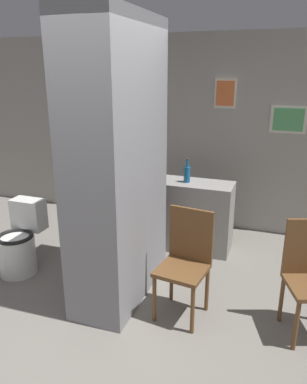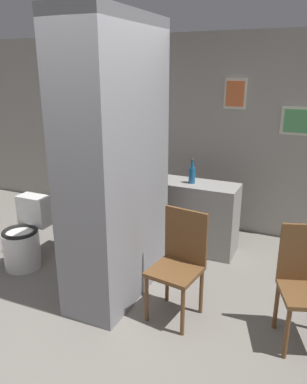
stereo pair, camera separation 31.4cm
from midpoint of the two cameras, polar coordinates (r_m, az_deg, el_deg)
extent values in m
plane|color=slate|center=(3.58, -8.87, -18.93)|extent=(14.00, 14.00, 0.00)
cube|color=gray|center=(5.30, 6.30, 8.95)|extent=(8.00, 0.06, 2.60)
cube|color=beige|center=(5.91, -9.00, 13.70)|extent=(0.36, 0.02, 0.48)
cube|color=#B24C8C|center=(5.90, -9.07, 13.69)|extent=(0.30, 0.01, 0.39)
cube|color=beige|center=(4.96, 23.12, 9.89)|extent=(0.44, 0.02, 0.34)
cube|color=#4C9959|center=(4.95, 23.11, 9.87)|extent=(0.36, 0.01, 0.28)
cube|color=beige|center=(5.02, 14.18, 14.32)|extent=(0.28, 0.02, 0.38)
cube|color=#D86633|center=(5.01, 14.15, 14.31)|extent=(0.23, 0.01, 0.31)
cube|color=gray|center=(3.46, -3.18, 4.01)|extent=(0.53, 1.25, 2.60)
cylinder|color=black|center=(3.34, -9.54, 7.65)|extent=(0.03, 0.40, 0.40)
cylinder|color=red|center=(3.35, -9.76, 7.66)|extent=(0.01, 0.07, 0.07)
cube|color=gray|center=(4.66, 7.22, -3.59)|extent=(1.19, 0.44, 0.86)
cylinder|color=white|center=(4.46, -17.53, -8.44)|extent=(0.40, 0.40, 0.42)
torus|color=black|center=(4.37, -17.81, -5.82)|extent=(0.39, 0.39, 0.04)
cube|color=white|center=(4.48, -15.80, -2.73)|extent=(0.36, 0.20, 0.35)
cylinder|color=brown|center=(3.43, 1.67, -16.00)|extent=(0.04, 0.04, 0.45)
cylinder|color=brown|center=(3.29, 7.33, -17.77)|extent=(0.04, 0.04, 0.45)
cylinder|color=brown|center=(3.69, 4.60, -13.29)|extent=(0.04, 0.04, 0.45)
cylinder|color=brown|center=(3.57, 9.89, -14.76)|extent=(0.04, 0.04, 0.45)
cube|color=brown|center=(3.36, 6.01, -11.98)|extent=(0.47, 0.47, 0.04)
cube|color=brown|center=(3.39, 7.62, -6.65)|extent=(0.41, 0.08, 0.50)
cylinder|color=brown|center=(3.27, 22.42, -19.42)|extent=(0.04, 0.04, 0.45)
cylinder|color=brown|center=(3.55, 20.74, -15.95)|extent=(0.04, 0.04, 0.45)
cube|color=brown|center=(3.37, 24.64, -8.44)|extent=(0.40, 0.17, 0.50)
torus|color=black|center=(5.18, -5.67, -1.92)|extent=(0.74, 0.04, 0.74)
torus|color=black|center=(4.77, 5.02, -3.69)|extent=(0.74, 0.04, 0.74)
cylinder|color=black|center=(4.89, -0.56, -0.68)|extent=(0.94, 0.04, 0.04)
cylinder|color=black|center=(5.00, -3.21, -0.28)|extent=(0.03, 0.03, 0.38)
cylinder|color=black|center=(4.72, 4.50, -1.44)|extent=(0.03, 0.03, 0.35)
cube|color=black|center=(4.93, -3.25, 2.06)|extent=(0.16, 0.06, 0.04)
cylinder|color=#262626|center=(4.67, 4.56, 0.59)|extent=(0.03, 0.42, 0.03)
cylinder|color=#19598C|center=(4.46, 7.89, 2.51)|extent=(0.08, 0.08, 0.19)
cylinder|color=#19598C|center=(4.43, 7.97, 4.20)|extent=(0.03, 0.03, 0.08)
sphere|color=#333333|center=(4.41, 8.00, 4.83)|extent=(0.03, 0.03, 0.03)
camera|label=1|loc=(0.16, -87.65, 0.78)|focal=35.00mm
camera|label=2|loc=(0.16, 92.35, -0.78)|focal=35.00mm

